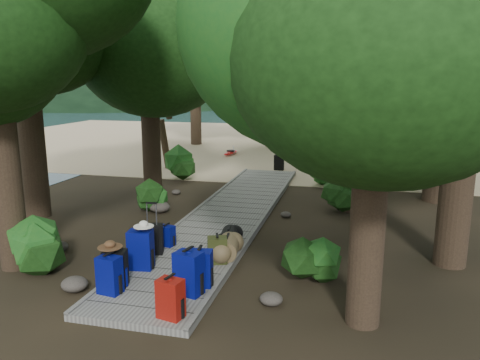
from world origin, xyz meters
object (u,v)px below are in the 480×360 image
(backpack_right_a, at_px, (170,296))
(sun_lounger, at_px, (365,159))
(duffel_right_khaki, at_px, (228,247))
(kayak, at_px, (231,152))
(backpack_left_b, at_px, (115,266))
(backpack_left_a, at_px, (109,273))
(backpack_left_d, at_px, (167,235))
(backpack_right_c, at_px, (200,266))
(duffel_right_black, at_px, (229,237))
(backpack_right_d, at_px, (217,249))
(backpack_left_c, at_px, (141,248))
(suitcase_on_boardwalk, at_px, (153,239))
(lone_suitcase_on_sand, at_px, (279,163))
(backpack_right_b, at_px, (189,271))

(backpack_right_a, xyz_separation_m, sun_lounger, (2.99, 14.05, -0.11))
(backpack_right_a, relative_size, duffel_right_khaki, 1.03)
(duffel_right_khaki, xyz_separation_m, kayak, (-3.45, 13.14, -0.17))
(backpack_left_b, height_order, sun_lounger, backpack_left_b)
(backpack_left_a, relative_size, backpack_right_a, 1.06)
(backpack_left_d, distance_m, backpack_right_c, 2.17)
(duffel_right_black, height_order, sun_lounger, sun_lounger)
(backpack_right_d, height_order, kayak, backpack_right_d)
(backpack_right_c, relative_size, duffel_right_black, 1.14)
(backpack_right_c, bearing_deg, backpack_left_c, 154.64)
(duffel_right_khaki, distance_m, suitcase_on_boardwalk, 1.54)
(backpack_left_a, xyz_separation_m, backpack_left_c, (0.04, 1.08, 0.06))
(backpack_right_d, xyz_separation_m, suitcase_on_boardwalk, (-1.41, 0.14, 0.03))
(backpack_left_a, height_order, sun_lounger, backpack_left_a)
(suitcase_on_boardwalk, xyz_separation_m, lone_suitcase_on_sand, (0.96, 10.04, -0.11))
(backpack_left_a, relative_size, backpack_right_c, 1.01)
(backpack_left_a, relative_size, backpack_right_b, 0.88)
(backpack_left_b, height_order, backpack_right_b, backpack_right_b)
(backpack_left_b, xyz_separation_m, backpack_right_b, (1.32, 0.01, 0.04))
(lone_suitcase_on_sand, bearing_deg, suitcase_on_boardwalk, -94.07)
(duffel_right_black, bearing_deg, duffel_right_khaki, -86.15)
(backpack_left_d, bearing_deg, backpack_left_a, -79.55)
(backpack_left_b, distance_m, backpack_right_b, 1.32)
(sun_lounger, bearing_deg, backpack_left_d, -125.39)
(backpack_right_a, distance_m, kayak, 15.99)
(backpack_left_c, distance_m, suitcase_on_boardwalk, 0.77)
(backpack_left_a, xyz_separation_m, backpack_left_b, (-0.04, 0.28, 0.00))
(backpack_left_d, distance_m, lone_suitcase_on_sand, 9.57)
(backpack_right_c, distance_m, kayak, 14.87)
(backpack_left_a, xyz_separation_m, backpack_right_c, (1.36, 0.64, -0.00))
(duffel_right_black, relative_size, sun_lounger, 0.30)
(lone_suitcase_on_sand, bearing_deg, duffel_right_khaki, -85.29)
(duffel_right_black, xyz_separation_m, lone_suitcase_on_sand, (-0.42, 9.24, 0.01))
(lone_suitcase_on_sand, height_order, sun_lounger, sun_lounger)
(kayak, height_order, sun_lounger, sun_lounger)
(backpack_left_c, height_order, backpack_right_a, backpack_left_c)
(backpack_right_b, distance_m, sun_lounger, 13.58)
(backpack_right_d, distance_m, sun_lounger, 12.20)
(kayak, bearing_deg, backpack_right_d, -67.73)
(backpack_right_a, relative_size, duffel_right_black, 1.09)
(backpack_right_b, height_order, suitcase_on_boardwalk, backpack_right_b)
(backpack_left_b, bearing_deg, backpack_right_a, -42.74)
(backpack_right_b, height_order, sun_lounger, backpack_right_b)
(suitcase_on_boardwalk, xyz_separation_m, kayak, (-1.92, 13.30, -0.26))
(sun_lounger, bearing_deg, duffel_right_black, -119.74)
(duffel_right_black, bearing_deg, backpack_right_c, -97.92)
(backpack_left_b, bearing_deg, backpack_right_b, -11.24)
(backpack_right_d, height_order, sun_lounger, backpack_right_d)
(backpack_right_d, height_order, suitcase_on_boardwalk, suitcase_on_boardwalk)
(backpack_right_c, distance_m, duffel_right_khaki, 1.36)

